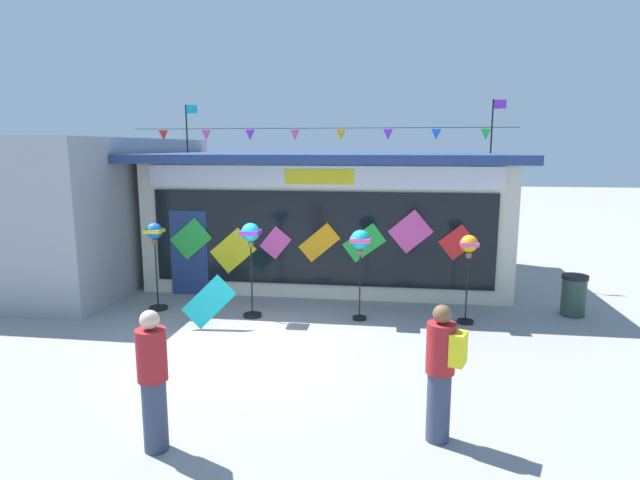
% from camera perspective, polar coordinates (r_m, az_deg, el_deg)
% --- Properties ---
extents(ground_plane, '(80.00, 80.00, 0.00)m').
position_cam_1_polar(ground_plane, '(9.39, -7.33, -11.72)').
color(ground_plane, gray).
extents(kite_shop_building, '(9.00, 5.80, 4.63)m').
position_cam_1_polar(kite_shop_building, '(14.33, 1.35, 2.82)').
color(kite_shop_building, beige).
rests_on(kite_shop_building, ground_plane).
extents(wind_spinner_far_left, '(0.40, 0.40, 1.88)m').
position_cam_1_polar(wind_spinner_far_left, '(11.72, -17.34, -0.49)').
color(wind_spinner_far_left, black).
rests_on(wind_spinner_far_left, ground_plane).
extents(wind_spinner_left, '(0.38, 0.38, 1.95)m').
position_cam_1_polar(wind_spinner_left, '(10.77, -7.46, -0.32)').
color(wind_spinner_left, black).
rests_on(wind_spinner_left, ground_plane).
extents(wind_spinner_center_left, '(0.40, 0.40, 1.84)m').
position_cam_1_polar(wind_spinner_center_left, '(10.53, 4.37, -0.57)').
color(wind_spinner_center_left, black).
rests_on(wind_spinner_center_left, ground_plane).
extents(wind_spinner_center_right, '(0.34, 0.34, 1.78)m').
position_cam_1_polar(wind_spinner_center_right, '(10.71, 15.69, -1.42)').
color(wind_spinner_center_right, black).
rests_on(wind_spinner_center_right, ground_plane).
extents(person_near_camera, '(0.34, 0.34, 1.68)m').
position_cam_1_polar(person_near_camera, '(6.49, -17.52, -14.19)').
color(person_near_camera, '#333D56').
rests_on(person_near_camera, ground_plane).
extents(person_mid_plaza, '(0.48, 0.39, 1.68)m').
position_cam_1_polar(person_mid_plaza, '(6.53, 12.94, -13.51)').
color(person_mid_plaza, '#333D56').
rests_on(person_mid_plaza, ground_plane).
extents(trash_bin, '(0.52, 0.52, 0.86)m').
position_cam_1_polar(trash_bin, '(12.20, 25.63, -5.36)').
color(trash_bin, '#2D4238').
rests_on(trash_bin, ground_plane).
extents(display_kite_on_ground, '(1.03, 0.28, 1.03)m').
position_cam_1_polar(display_kite_on_ground, '(10.50, -11.85, -6.52)').
color(display_kite_on_ground, '#19B7BC').
rests_on(display_kite_on_ground, ground_plane).
extents(neighbour_building, '(7.57, 7.63, 3.67)m').
position_cam_1_polar(neighbour_building, '(16.70, -28.77, 3.19)').
color(neighbour_building, '#99999E').
rests_on(neighbour_building, ground_plane).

